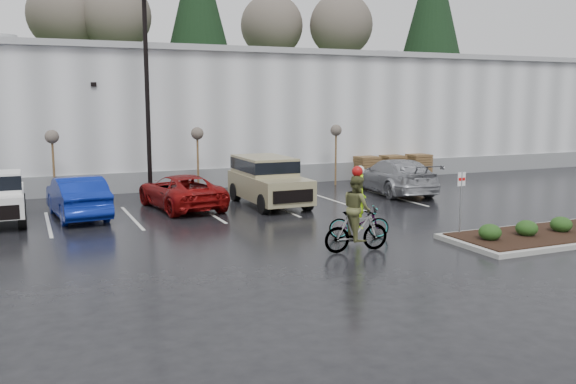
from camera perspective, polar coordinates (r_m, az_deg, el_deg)
name	(u,v)px	position (r m, az deg, el deg)	size (l,w,h in m)	color
ground	(362,251)	(18.56, 6.93, -5.46)	(120.00, 120.00, 0.00)	black
warehouse	(182,113)	(38.59, -9.86, 7.25)	(60.50, 15.50, 7.20)	#A6A8AA
wooded_ridge	(125,115)	(61.20, -15.03, 6.95)	(80.00, 25.00, 6.00)	#25401A
lamppost	(146,72)	(27.99, -13.10, 10.85)	(0.50, 1.00, 9.22)	black
sapling_west	(52,141)	(28.56, -21.20, 4.50)	(0.60, 0.60, 3.20)	#533421
sapling_mid	(197,137)	(29.56, -8.48, 5.11)	(0.60, 0.60, 3.20)	#533421
sapling_east	(336,134)	(32.33, 4.52, 5.47)	(0.60, 0.60, 3.20)	#533421
pallet_stack_a	(367,168)	(34.59, 7.36, 2.22)	(1.20, 1.20, 1.35)	#533421
pallet_stack_b	(392,167)	(35.49, 9.72, 2.33)	(1.20, 1.20, 1.35)	#533421
pallet_stack_c	(418,166)	(36.51, 12.08, 2.44)	(1.20, 1.20, 1.35)	#533421
curb_island	(560,234)	(22.16, 24.14, -3.65)	(8.00, 3.00, 0.15)	gray
mulch_bed	(561,232)	(22.15, 24.15, -3.41)	(7.60, 2.60, 0.04)	black
shrub_a	(490,232)	(20.01, 18.38, -3.60)	(0.70, 0.70, 0.52)	#1B3613
shrub_b	(527,228)	(21.03, 21.43, -3.18)	(0.70, 0.70, 0.52)	#1B3613
shrub_c	(561,224)	(22.10, 24.19, -2.79)	(0.70, 0.70, 0.52)	#1B3613
fire_lane_sign	(461,196)	(20.59, 15.87, -0.34)	(0.30, 0.05, 2.20)	gray
car_blue	(77,197)	(24.77, -19.10, -0.42)	(1.70, 4.89, 1.61)	navy
car_red	(181,191)	(25.75, -10.01, 0.05)	(2.37, 5.15, 1.43)	maroon
suv_tan	(269,181)	(26.08, -1.77, 0.99)	(2.20, 5.10, 2.06)	gray
car_far_silver	(394,176)	(29.86, 9.91, 1.47)	(2.35, 5.79, 1.68)	#A3A5AB
cyclist_hivis	(359,216)	(20.03, 6.66, -2.24)	(2.09, 1.29, 2.39)	#3F3F44
cyclist_olive	(357,221)	(18.23, 6.43, -2.73)	(2.01, 0.98, 2.58)	#3F3F44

